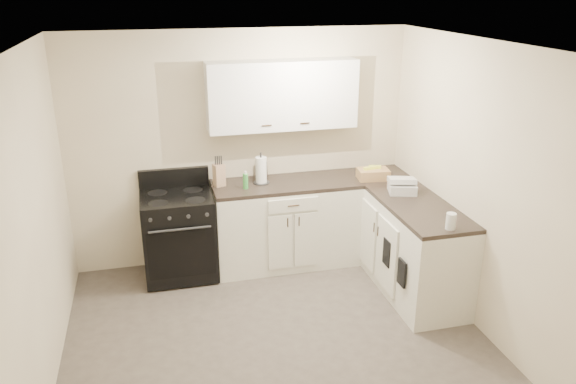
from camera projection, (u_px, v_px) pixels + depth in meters
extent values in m
plane|color=#473F38|center=(280.00, 347.00, 4.80)|extent=(3.60, 3.60, 0.00)
plane|color=white|center=(278.00, 47.00, 3.92)|extent=(3.60, 3.60, 0.00)
plane|color=beige|center=(241.00, 149.00, 6.00)|extent=(3.60, 0.00, 3.60)
plane|color=beige|center=(485.00, 192.00, 4.77)|extent=(0.00, 3.60, 3.60)
plane|color=beige|center=(31.00, 236.00, 3.95)|extent=(0.00, 3.60, 3.60)
plane|color=beige|center=(364.00, 350.00, 2.73)|extent=(3.60, 0.00, 3.60)
cube|color=silver|center=(286.00, 225.00, 6.10)|extent=(1.55, 0.60, 0.90)
cube|color=silver|center=(403.00, 239.00, 5.76)|extent=(0.60, 1.90, 0.90)
cube|color=black|center=(286.00, 184.00, 5.94)|extent=(1.55, 0.60, 0.04)
cube|color=black|center=(406.00, 197.00, 5.59)|extent=(0.60, 1.90, 0.04)
cube|color=silver|center=(282.00, 95.00, 5.75)|extent=(1.55, 0.30, 0.70)
cube|color=black|center=(179.00, 236.00, 5.81)|extent=(0.73, 0.62, 0.88)
cube|color=tan|center=(219.00, 175.00, 5.79)|extent=(0.13, 0.12, 0.23)
cylinder|color=white|center=(261.00, 170.00, 5.86)|extent=(0.14, 0.14, 0.28)
cylinder|color=green|center=(246.00, 181.00, 5.72)|extent=(0.05, 0.05, 0.16)
cube|color=black|center=(262.00, 169.00, 6.09)|extent=(0.13, 0.06, 0.16)
cube|color=#A67F4E|center=(373.00, 174.00, 6.02)|extent=(0.35, 0.25, 0.11)
cube|color=silver|center=(402.00, 188.00, 5.63)|extent=(0.32, 0.31, 0.10)
cylinder|color=silver|center=(451.00, 221.00, 4.79)|extent=(0.11, 0.11, 0.14)
cube|color=black|center=(402.00, 273.00, 5.07)|extent=(0.02, 0.14, 0.25)
cube|color=black|center=(387.00, 253.00, 5.36)|extent=(0.02, 0.15, 0.26)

